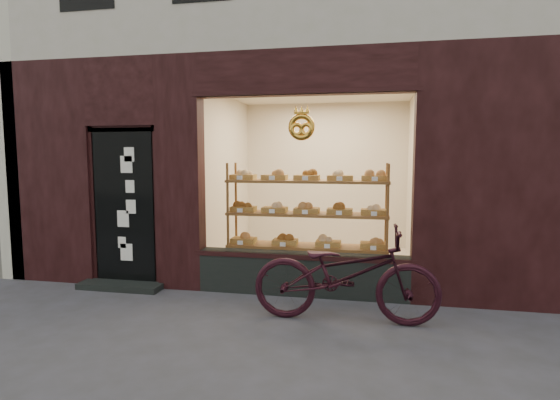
# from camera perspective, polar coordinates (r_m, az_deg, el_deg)

# --- Properties ---
(ground) EXTENTS (90.00, 90.00, 0.00)m
(ground) POSITION_cam_1_polar(r_m,az_deg,el_deg) (4.00, -8.77, -21.02)
(ground) COLOR #393939
(display_shelf) EXTENTS (2.20, 0.45, 1.70)m
(display_shelf) POSITION_cam_1_polar(r_m,az_deg,el_deg) (6.02, 3.50, -2.94)
(display_shelf) COLOR brown
(display_shelf) RESTS_ON ground
(bicycle) EXTENTS (2.01, 0.73, 1.05)m
(bicycle) POSITION_cam_1_polar(r_m,az_deg,el_deg) (4.83, 8.53, -9.55)
(bicycle) COLOR black
(bicycle) RESTS_ON ground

